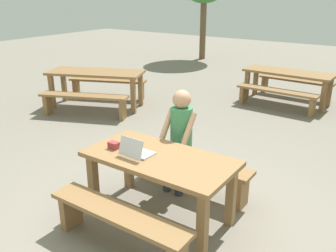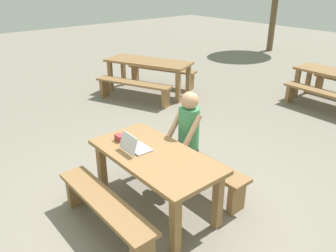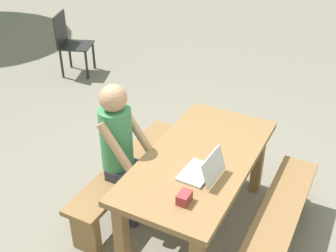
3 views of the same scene
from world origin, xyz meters
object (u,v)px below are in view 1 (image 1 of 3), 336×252
picnic_table_rear (96,77)px  small_pouch (114,145)px  laptop (136,151)px  person_seated (180,134)px  picnic_table_front (160,166)px  picnic_table_mid (288,77)px

picnic_table_rear → small_pouch: bearing=-65.1°
laptop → person_seated: size_ratio=0.24×
picnic_table_front → laptop: 0.30m
picnic_table_front → picnic_table_mid: 5.13m
small_pouch → person_seated: person_seated is taller
laptop → small_pouch: 0.32m
picnic_table_front → person_seated: 0.67m
picnic_table_mid → picnic_table_rear: bearing=-139.6°
picnic_table_front → picnic_table_mid: bearing=92.4°
small_pouch → picnic_table_rear: bearing=137.8°
laptop → person_seated: 0.77m
laptop → picnic_table_mid: (-0.00, 5.25, -0.20)m
laptop → small_pouch: size_ratio=2.66×
laptop → person_seated: (0.05, 0.76, -0.05)m
picnic_table_mid → picnic_table_rear: picnic_table_rear is taller
small_pouch → picnic_table_mid: 5.26m
small_pouch → person_seated: size_ratio=0.09×
laptop → picnic_table_mid: bearing=-87.5°
picnic_table_mid → picnic_table_rear: size_ratio=0.90×
small_pouch → picnic_table_mid: small_pouch is taller
small_pouch → picnic_table_rear: (-2.95, 2.67, -0.12)m
picnic_table_mid → picnic_table_rear: 4.16m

